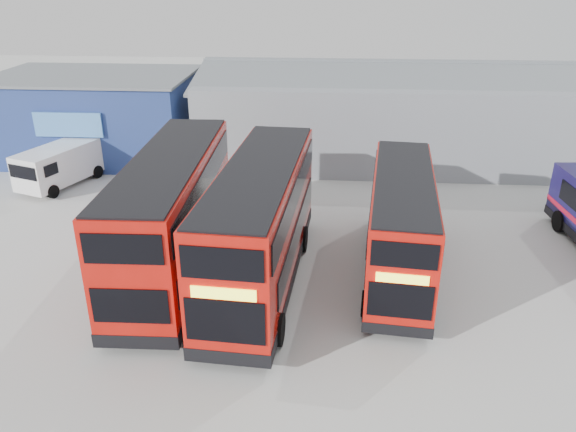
{
  "coord_description": "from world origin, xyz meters",
  "views": [
    {
      "loc": [
        0.71,
        -16.3,
        11.27
      ],
      "look_at": [
        -0.76,
        4.13,
        2.1
      ],
      "focal_mm": 35.0,
      "sensor_mm": 36.0,
      "label": 1
    }
  ],
  "objects": [
    {
      "name": "ground_plane",
      "position": [
        0.0,
        0.0,
        0.0
      ],
      "size": [
        120.0,
        120.0,
        0.0
      ],
      "primitive_type": "plane",
      "color": "#ABABA6",
      "rests_on": "ground"
    },
    {
      "name": "double_decker_left",
      "position": [
        -5.17,
        3.21,
        2.38
      ],
      "size": [
        3.09,
        11.39,
        4.79
      ],
      "rotation": [
        0.0,
        0.0,
        3.16
      ],
      "color": "red",
      "rests_on": "ground"
    },
    {
      "name": "panel_van",
      "position": [
        -14.0,
        12.19,
        1.23
      ],
      "size": [
        3.59,
        5.41,
        2.21
      ],
      "rotation": [
        0.0,
        0.0,
        -0.34
      ],
      "color": "white",
      "rests_on": "ground"
    },
    {
      "name": "double_decker_right",
      "position": [
        3.65,
        3.63,
        2.01
      ],
      "size": [
        3.28,
        9.74,
        4.04
      ],
      "rotation": [
        0.0,
        0.0,
        -0.1
      ],
      "color": "red",
      "rests_on": "ground"
    },
    {
      "name": "maintenance_shed",
      "position": [
        8.0,
        20.0,
        2.6
      ],
      "size": [
        30.5,
        12.0,
        5.89
      ],
      "color": "gray",
      "rests_on": "ground"
    },
    {
      "name": "double_decker_centre",
      "position": [
        -1.67,
        2.55,
        2.34
      ],
      "size": [
        3.48,
        11.29,
        4.71
      ],
      "rotation": [
        0.0,
        0.0,
        -0.07
      ],
      "color": "red",
      "rests_on": "ground"
    },
    {
      "name": "office_block",
      "position": [
        -14.0,
        17.99,
        2.58
      ],
      "size": [
        12.3,
        8.32,
        5.12
      ],
      "color": "navy",
      "rests_on": "ground"
    }
  ]
}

